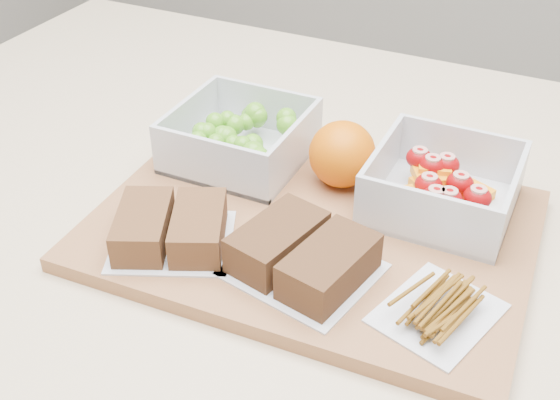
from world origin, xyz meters
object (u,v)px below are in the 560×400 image
(cutting_board, at_px, (311,229))
(sandwich_bag_center, at_px, (303,255))
(fruit_container, at_px, (442,189))
(orange, at_px, (342,154))
(sandwich_bag_left, at_px, (171,228))
(grape_container, at_px, (242,138))
(pretzel_bag, at_px, (439,304))

(cutting_board, relative_size, sandwich_bag_center, 2.97)
(fruit_container, height_order, sandwich_bag_center, fruit_container)
(orange, height_order, sandwich_bag_center, orange)
(sandwich_bag_center, bearing_deg, sandwich_bag_left, -173.01)
(sandwich_bag_center, bearing_deg, grape_container, 133.36)
(sandwich_bag_center, bearing_deg, orange, 98.28)
(cutting_board, distance_m, grape_container, 0.15)
(sandwich_bag_left, relative_size, pretzel_bag, 1.18)
(orange, height_order, sandwich_bag_left, orange)
(cutting_board, height_order, sandwich_bag_center, sandwich_bag_center)
(grape_container, relative_size, sandwich_bag_center, 0.98)
(grape_container, height_order, sandwich_bag_center, grape_container)
(orange, xyz_separation_m, pretzel_bag, (0.15, -0.15, -0.02))
(fruit_container, bearing_deg, sandwich_bag_center, -119.73)
(cutting_board, relative_size, grape_container, 3.04)
(cutting_board, bearing_deg, grape_container, 144.15)
(sandwich_bag_left, height_order, sandwich_bag_center, sandwich_bag_center)
(sandwich_bag_left, xyz_separation_m, sandwich_bag_center, (0.13, 0.02, 0.00))
(grape_container, xyz_separation_m, fruit_container, (0.22, 0.00, -0.00))
(orange, xyz_separation_m, sandwich_bag_left, (-0.11, -0.16, -0.02))
(grape_container, relative_size, sandwich_bag_left, 0.97)
(sandwich_bag_center, bearing_deg, pretzel_bag, -0.86)
(orange, bearing_deg, sandwich_bag_left, -122.94)
(grape_container, bearing_deg, pretzel_bag, -29.61)
(sandwich_bag_left, bearing_deg, fruit_container, 37.73)
(cutting_board, height_order, orange, orange)
(grape_container, distance_m, sandwich_bag_left, 0.16)
(fruit_container, height_order, pretzel_bag, fruit_container)
(grape_container, xyz_separation_m, pretzel_bag, (0.26, -0.15, -0.01))
(sandwich_bag_center, bearing_deg, cutting_board, 106.93)
(fruit_container, distance_m, pretzel_bag, 0.16)
(cutting_board, relative_size, pretzel_bag, 3.50)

